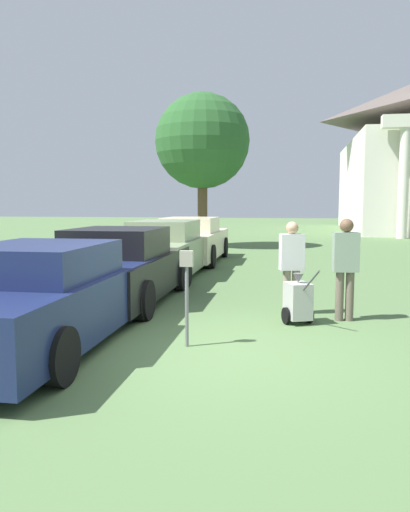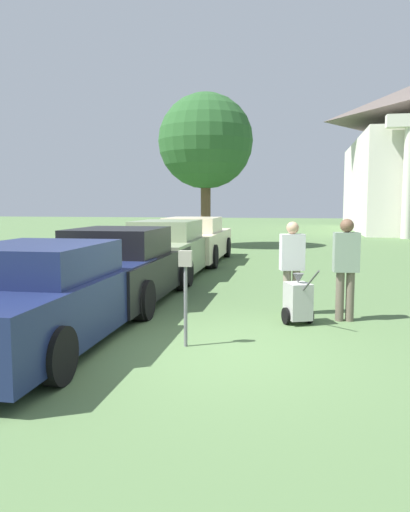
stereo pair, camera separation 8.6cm
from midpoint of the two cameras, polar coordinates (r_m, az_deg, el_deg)
The scene contains 10 objects.
ground_plane at distance 6.95m, azimuth -0.34°, elevation -10.66°, with size 120.00×120.00×0.00m, color #517042.
parked_car_navy at distance 7.43m, azimuth -18.03°, elevation -4.47°, with size 2.10×5.01×1.44m.
parked_car_black at distance 10.19m, azimuth -9.90°, elevation -1.37°, with size 2.10×4.70×1.50m.
parked_car_sage at distance 13.68m, azimuth -4.60°, elevation 0.66°, with size 1.98×5.26×1.53m.
parked_car_cream at distance 16.93m, azimuth -1.71°, elevation 1.74°, with size 2.11×5.18×1.51m.
parking_meter at distance 6.90m, azimuth -2.46°, elevation -2.76°, with size 0.18×0.09×1.35m.
person_worker at distance 9.00m, azimuth 9.60°, elevation -0.70°, with size 0.46×0.32×1.67m.
person_supervisor at distance 8.74m, azimuth 15.50°, elevation -0.77°, with size 0.44×0.27×1.74m.
equipment_cart at distance 8.44m, azimuth 10.29°, elevation -5.04°, with size 0.59×0.98×1.00m.
shade_tree at distance 22.67m, azimuth -0.40°, elevation 12.94°, with size 4.20×4.20×6.82m.
Camera 1 is at (1.18, -6.55, 2.00)m, focal length 35.00 mm.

